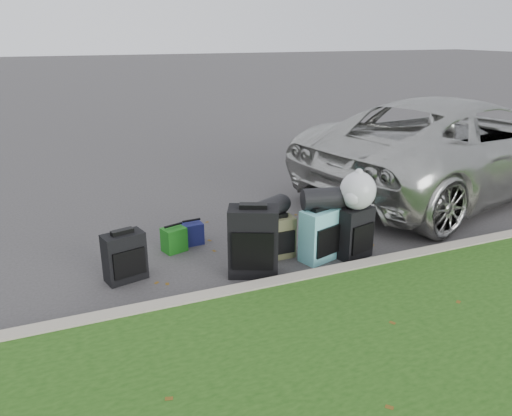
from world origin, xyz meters
name	(u,v)px	position (x,y,z in m)	size (l,w,h in m)	color
ground	(269,252)	(0.00, 0.00, 0.00)	(120.00, 120.00, 0.00)	#383535
curb	(306,280)	(0.00, -1.00, 0.07)	(120.00, 0.18, 0.15)	#9E937F
suv	(456,145)	(4.09, 1.16, 0.82)	(2.74, 5.94, 1.65)	#B7B7B2
suitcase_small_black	(125,257)	(-1.83, -0.06, 0.28)	(0.45, 0.25, 0.57)	black
suitcase_large_black_left	(253,242)	(-0.42, -0.49, 0.41)	(0.57, 0.34, 0.82)	black
suitcase_olive	(279,237)	(0.05, -0.17, 0.26)	(0.38, 0.24, 0.53)	#45452B
suitcase_teal	(319,235)	(0.47, -0.45, 0.33)	(0.46, 0.27, 0.66)	#56A1A5
suitcase_large_black_right	(354,232)	(0.92, -0.54, 0.33)	(0.44, 0.26, 0.66)	black
tote_green	(174,239)	(-1.12, 0.50, 0.16)	(0.28, 0.22, 0.32)	#196717
tote_navy	(192,233)	(-0.84, 0.64, 0.15)	(0.27, 0.22, 0.29)	navy
duffel_left	(270,208)	(-0.04, -0.11, 0.65)	(0.25, 0.25, 0.46)	black
duffel_right	(321,199)	(0.50, -0.41, 0.79)	(0.26, 0.26, 0.47)	black
trash_bag	(358,191)	(0.92, -0.55, 0.88)	(0.45, 0.45, 0.45)	silver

